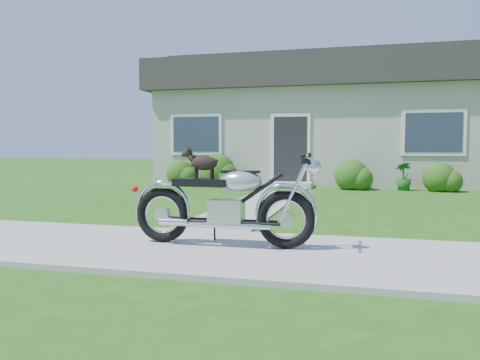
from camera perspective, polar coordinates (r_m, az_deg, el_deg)
name	(u,v)px	position (r m, az deg, el deg)	size (l,w,h in m)	color
ground	(306,257)	(5.18, 8.02, -9.25)	(80.00, 80.00, 0.00)	#235114
sidewalk	(306,255)	(5.18, 8.02, -9.03)	(24.00, 2.20, 0.04)	#9E9B93
walkway	(263,201)	(10.29, 2.87, -2.53)	(1.20, 8.00, 0.03)	#9E9B93
house	(345,120)	(17.05, 12.70, 7.17)	(12.60, 7.03, 4.50)	#AEAB9D
shrub_row	(318,175)	(13.59, 9.50, 0.65)	(10.21, 1.08, 1.08)	#2B5416
potted_plant_left	(221,175)	(14.20, -2.39, 0.62)	(0.63, 0.54, 0.70)	#185316
potted_plant_right	(404,176)	(13.64, 19.35, 0.42)	(0.43, 0.43, 0.78)	#195D1B
motorcycle_with_dog	(226,203)	(5.44, -1.74, -2.79)	(2.22, 0.60, 1.13)	black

